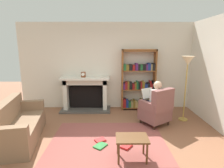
# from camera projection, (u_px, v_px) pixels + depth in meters

# --- Properties ---
(ground) EXTENTS (14.00, 14.00, 0.00)m
(ground) POSITION_uv_depth(u_px,v_px,m) (107.00, 149.00, 3.54)
(ground) COLOR brown
(back_wall) EXTENTS (5.60, 0.10, 2.70)m
(back_wall) POSITION_uv_depth(u_px,v_px,m) (108.00, 66.00, 5.76)
(back_wall) COLOR silver
(back_wall) RESTS_ON ground
(side_wall_right) EXTENTS (0.10, 5.20, 2.70)m
(side_wall_right) POSITION_uv_depth(u_px,v_px,m) (214.00, 72.00, 4.51)
(side_wall_right) COLOR silver
(side_wall_right) RESTS_ON ground
(area_rug) EXTENTS (2.40, 1.80, 0.01)m
(area_rug) POSITION_uv_depth(u_px,v_px,m) (108.00, 141.00, 3.83)
(area_rug) COLOR brown
(area_rug) RESTS_ON ground
(fireplace) EXTENTS (1.53, 0.64, 1.05)m
(fireplace) POSITION_uv_depth(u_px,v_px,m) (86.00, 92.00, 5.67)
(fireplace) COLOR #4C4742
(fireplace) RESTS_ON ground
(mantel_clock) EXTENTS (0.14, 0.14, 0.16)m
(mantel_clock) POSITION_uv_depth(u_px,v_px,m) (83.00, 75.00, 5.45)
(mantel_clock) COLOR brown
(mantel_clock) RESTS_ON fireplace
(bookshelf) EXTENTS (1.05, 0.32, 1.89)m
(bookshelf) POSITION_uv_depth(u_px,v_px,m) (139.00, 82.00, 5.65)
(bookshelf) COLOR brown
(bookshelf) RESTS_ON ground
(armchair_reading) EXTENTS (0.88, 0.87, 0.97)m
(armchair_reading) POSITION_uv_depth(u_px,v_px,m) (157.00, 109.00, 4.53)
(armchair_reading) COLOR #331E14
(armchair_reading) RESTS_ON ground
(seated_reader) EXTENTS (0.55, 0.59, 1.14)m
(seated_reader) POSITION_uv_depth(u_px,v_px,m) (154.00, 100.00, 4.59)
(seated_reader) COLOR silver
(seated_reader) RESTS_ON ground
(sofa_floral) EXTENTS (1.02, 1.80, 0.85)m
(sofa_floral) POSITION_uv_depth(u_px,v_px,m) (18.00, 126.00, 3.81)
(sofa_floral) COLOR #85664C
(sofa_floral) RESTS_ON ground
(side_table) EXTENTS (0.56, 0.39, 0.42)m
(side_table) POSITION_uv_depth(u_px,v_px,m) (132.00, 141.00, 3.14)
(side_table) COLOR brown
(side_table) RESTS_ON ground
(scattered_books) EXTENTS (0.80, 0.51, 0.04)m
(scattered_books) POSITION_uv_depth(u_px,v_px,m) (110.00, 144.00, 3.65)
(scattered_books) COLOR #267233
(scattered_books) RESTS_ON area_rug
(floor_lamp) EXTENTS (0.32, 0.32, 1.73)m
(floor_lamp) POSITION_uv_depth(u_px,v_px,m) (187.00, 66.00, 4.65)
(floor_lamp) COLOR #B7933F
(floor_lamp) RESTS_ON ground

